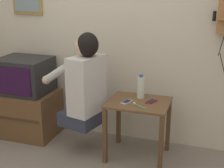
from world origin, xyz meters
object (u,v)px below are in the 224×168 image
Objects in this scene: cell_phone_spare at (151,101)px; water_bottle at (141,87)px; cell_phone_held at (127,102)px; person at (84,83)px; toothbrush at (139,106)px; television at (24,75)px.

water_bottle reaches higher than cell_phone_spare.
cell_phone_held is at bearing -119.29° from water_bottle.
person is 0.67m from cell_phone_spare.
person is at bearing 114.97° from toothbrush.
cell_phone_held is 0.90× the size of toothbrush.
person is 4.00× the size of water_bottle.
cell_phone_spare is at bearing -3.10° from television.
television is 1.33m from water_bottle.
toothbrush is (-0.08, -0.15, 0.00)m from cell_phone_spare.
water_bottle is 0.26m from toothbrush.
television is 1.25m from cell_phone_held.
toothbrush is at bearing -9.57° from television.
television is 4.11× the size of cell_phone_held.
cell_phone_spare is 0.92× the size of toothbrush.
person is 0.59m from toothbrush.
cell_phone_spare is (0.22, 0.09, 0.00)m from cell_phone_held.
cell_phone_held is 0.24m from cell_phone_spare.
person reaches higher than cell_phone_held.
water_bottle reaches higher than cell_phone_held.
cell_phone_held is 0.15m from toothbrush.
toothbrush is at bearing -80.51° from water_bottle.
television is at bearing -171.96° from cell_phone_held.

